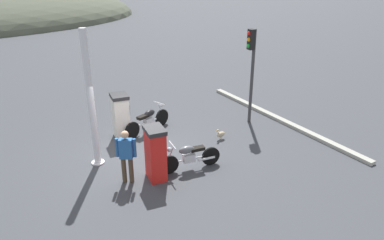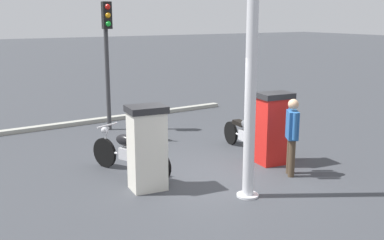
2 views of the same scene
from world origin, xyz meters
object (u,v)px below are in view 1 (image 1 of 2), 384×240
at_px(roadside_traffic_light, 251,60).
at_px(canopy_support_pole, 91,103).
at_px(motorcycle_far_pump, 148,120).
at_px(fuel_pump_far, 121,116).
at_px(wandering_duck, 221,134).
at_px(attendant_person, 126,154).
at_px(fuel_pump_near, 156,153).
at_px(motorcycle_near_pump, 189,156).

bearing_deg(roadside_traffic_light, canopy_support_pole, -176.60).
bearing_deg(motorcycle_far_pump, roadside_traffic_light, -15.15).
distance_m(fuel_pump_far, wandering_duck, 3.53).
height_order(motorcycle_far_pump, attendant_person, attendant_person).
xyz_separation_m(fuel_pump_far, roadside_traffic_light, (4.69, -1.04, 1.63)).
bearing_deg(wandering_duck, fuel_pump_near, -157.60).
distance_m(fuel_pump_near, motorcycle_near_pump, 1.11).
relative_size(motorcycle_far_pump, roadside_traffic_light, 0.56).
distance_m(fuel_pump_far, motorcycle_near_pump, 3.27).
height_order(fuel_pump_far, roadside_traffic_light, roadside_traffic_light).
height_order(motorcycle_near_pump, motorcycle_far_pump, motorcycle_far_pump).
bearing_deg(attendant_person, canopy_support_pole, 108.23).
distance_m(attendant_person, wandering_duck, 3.94).
xyz_separation_m(motorcycle_near_pump, roadside_traffic_light, (3.64, 2.03, 1.99)).
bearing_deg(motorcycle_near_pump, wandering_duck, 33.36).
distance_m(motorcycle_near_pump, roadside_traffic_light, 4.62).
relative_size(fuel_pump_near, motorcycle_far_pump, 0.79).
xyz_separation_m(motorcycle_far_pump, attendant_person, (-1.76, -2.81, 0.44)).
bearing_deg(fuel_pump_far, motorcycle_near_pump, -71.12).
bearing_deg(fuel_pump_far, wandering_duck, -31.62).
height_order(motorcycle_near_pump, attendant_person, attendant_person).
height_order(fuel_pump_far, motorcycle_near_pump, fuel_pump_far).
xyz_separation_m(motorcycle_near_pump, motorcycle_far_pump, (-0.07, 3.04, 0.01)).
xyz_separation_m(motorcycle_far_pump, roadside_traffic_light, (3.71, -1.01, 1.98)).
bearing_deg(roadside_traffic_light, fuel_pump_far, 167.49).
bearing_deg(fuel_pump_near, motorcycle_far_pump, 71.95).
bearing_deg(motorcycle_far_pump, attendant_person, -122.09).
bearing_deg(motorcycle_near_pump, attendant_person, 172.78).
relative_size(motorcycle_far_pump, attendant_person, 1.27).
height_order(fuel_pump_far, attendant_person, fuel_pump_far).
bearing_deg(fuel_pump_near, attendant_person, 165.89).
bearing_deg(fuel_pump_far, attendant_person, -105.37).
xyz_separation_m(fuel_pump_near, roadside_traffic_light, (4.69, 2.00, 1.64)).
relative_size(roadside_traffic_light, canopy_support_pole, 0.86).
distance_m(fuel_pump_far, roadside_traffic_light, 5.08).
relative_size(motorcycle_far_pump, wandering_duck, 4.76).
bearing_deg(motorcycle_near_pump, motorcycle_far_pump, 91.37).
relative_size(motorcycle_far_pump, canopy_support_pole, 0.49).
bearing_deg(fuel_pump_near, fuel_pump_far, 90.00).
xyz_separation_m(fuel_pump_near, motorcycle_near_pump, (1.05, -0.04, -0.35)).
distance_m(fuel_pump_near, wandering_duck, 3.25).
xyz_separation_m(attendant_person, canopy_support_pole, (-0.48, 1.45, 1.08)).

